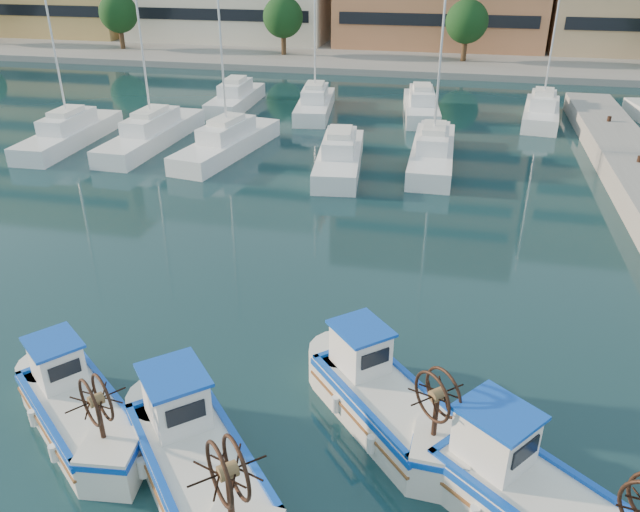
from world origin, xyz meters
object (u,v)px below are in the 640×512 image
(fishing_boat_a, at_px, (77,406))
(fishing_boat_d, at_px, (536,500))
(fishing_boat_b, at_px, (197,461))
(fishing_boat_c, at_px, (383,397))

(fishing_boat_a, xyz_separation_m, fishing_boat_d, (10.82, -0.66, 0.09))
(fishing_boat_b, distance_m, fishing_boat_d, 7.19)
(fishing_boat_b, xyz_separation_m, fishing_boat_c, (3.70, 3.07, -0.06))
(fishing_boat_a, distance_m, fishing_boat_c, 7.60)
(fishing_boat_c, height_order, fishing_boat_d, fishing_boat_d)
(fishing_boat_b, bearing_deg, fishing_boat_c, -2.00)
(fishing_boat_b, relative_size, fishing_boat_d, 1.00)
(fishing_boat_b, height_order, fishing_boat_d, fishing_boat_b)
(fishing_boat_d, bearing_deg, fishing_boat_b, 132.18)
(fishing_boat_c, relative_size, fishing_boat_d, 0.92)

